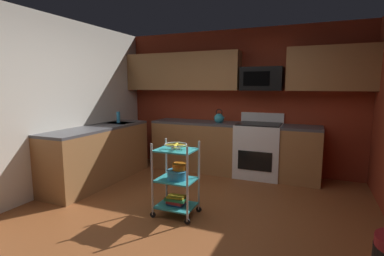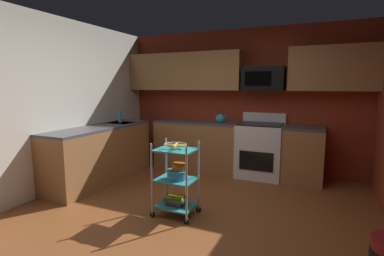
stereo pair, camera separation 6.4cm
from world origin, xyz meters
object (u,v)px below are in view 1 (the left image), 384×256
object	(u,v)px
mixing_bowl_large	(177,174)
dish_soap_bottle	(118,117)
mixing_bowl_small	(179,166)
oven_range	(258,149)
fruit_bowl	(176,145)
rolling_cart	(176,180)
microwave	(262,79)
kettle	(219,118)
book_stack	(176,200)

from	to	relation	value
mixing_bowl_large	dish_soap_bottle	size ratio (longest dim) A/B	1.26
mixing_bowl_large	mixing_bowl_small	distance (m)	0.10
mixing_bowl_small	oven_range	bearing A→B (deg)	72.85
fruit_bowl	dish_soap_bottle	xyz separation A→B (m)	(-1.75, 1.21, 0.14)
fruit_bowl	dish_soap_bottle	size ratio (longest dim) A/B	1.36
oven_range	dish_soap_bottle	world-z (taller)	dish_soap_bottle
oven_range	rolling_cart	size ratio (longest dim) A/B	1.20
microwave	kettle	size ratio (longest dim) A/B	2.65
rolling_cart	book_stack	bearing A→B (deg)	0.00
mixing_bowl_small	kettle	size ratio (longest dim) A/B	0.69
fruit_bowl	book_stack	size ratio (longest dim) A/B	1.02
microwave	dish_soap_bottle	bearing A→B (deg)	-160.11
microwave	mixing_bowl_large	distance (m)	2.47
book_stack	kettle	world-z (taller)	kettle
fruit_bowl	kettle	size ratio (longest dim) A/B	1.03
mixing_bowl_large	microwave	bearing A→B (deg)	73.29
mixing_bowl_small	book_stack	size ratio (longest dim) A/B	0.68
microwave	fruit_bowl	size ratio (longest dim) A/B	2.57
fruit_bowl	kettle	bearing A→B (deg)	92.52
oven_range	dish_soap_bottle	bearing A→B (deg)	-162.37
kettle	dish_soap_bottle	bearing A→B (deg)	-155.55
oven_range	mixing_bowl_small	xyz separation A→B (m)	(-0.60, -1.95, 0.14)
oven_range	rolling_cart	world-z (taller)	oven_range
microwave	kettle	world-z (taller)	microwave
mixing_bowl_large	dish_soap_bottle	bearing A→B (deg)	145.52
dish_soap_bottle	fruit_bowl	bearing A→B (deg)	-34.73
dish_soap_bottle	microwave	bearing A→B (deg)	19.89
mixing_bowl_small	book_stack	distance (m)	0.43
rolling_cart	dish_soap_bottle	distance (m)	2.20
rolling_cart	book_stack	size ratio (longest dim) A/B	3.44
fruit_bowl	kettle	distance (m)	1.97
oven_range	book_stack	size ratio (longest dim) A/B	4.13
fruit_bowl	rolling_cart	bearing A→B (deg)	161.57
microwave	kettle	bearing A→B (deg)	-171.50
kettle	microwave	bearing A→B (deg)	8.50
fruit_bowl	microwave	bearing A→B (deg)	72.87
fruit_bowl	mixing_bowl_large	distance (m)	0.36
oven_range	microwave	size ratio (longest dim) A/B	1.57
oven_range	dish_soap_bottle	distance (m)	2.56
mixing_bowl_large	dish_soap_bottle	world-z (taller)	dish_soap_bottle
dish_soap_bottle	mixing_bowl_small	bearing A→B (deg)	-33.73
mixing_bowl_large	dish_soap_bottle	distance (m)	2.20
fruit_bowl	mixing_bowl_small	bearing A→B (deg)	27.09
book_stack	fruit_bowl	bearing A→B (deg)	-45.00
microwave	rolling_cart	bearing A→B (deg)	-107.13
kettle	dish_soap_bottle	world-z (taller)	kettle
book_stack	mixing_bowl_large	bearing A→B (deg)	-0.00
oven_range	kettle	bearing A→B (deg)	-179.70
microwave	mixing_bowl_large	bearing A→B (deg)	-106.71
mixing_bowl_large	mixing_bowl_small	xyz separation A→B (m)	(0.02, 0.02, 0.10)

